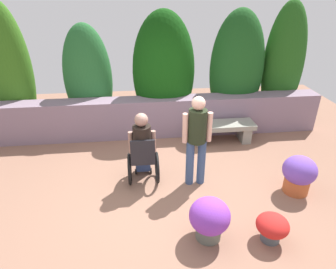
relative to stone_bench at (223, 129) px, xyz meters
name	(u,v)px	position (x,y,z in m)	size (l,w,h in m)	color
ground_plane	(167,192)	(-1.42, -1.65, -0.30)	(10.81, 10.81, 0.00)	#89614D
stone_retaining_wall	(157,117)	(-1.42, 0.53, 0.14)	(7.52, 0.46, 0.89)	gray
hedge_backdrop	(168,71)	(-1.11, 1.03, 1.06)	(7.24, 1.05, 2.92)	#356A1B
stone_bench	(223,129)	(0.00, 0.00, 0.00)	(1.36, 0.47, 0.45)	gray
person_in_wheelchair	(143,150)	(-1.80, -1.27, 0.32)	(0.53, 0.66, 1.33)	black
person_standing_companion	(197,136)	(-0.90, -1.44, 0.63)	(0.49, 0.30, 1.61)	#38517A
flower_pot_purple_near	(299,174)	(0.75, -1.87, 0.06)	(0.55, 0.55, 0.67)	#B5572D
flower_pot_terracotta_by_wall	(272,227)	(-0.12, -2.85, -0.07)	(0.44, 0.44, 0.40)	#4A5359
flower_pot_red_accent	(209,218)	(-0.96, -2.71, 0.04)	(0.56, 0.56, 0.63)	#5A6057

